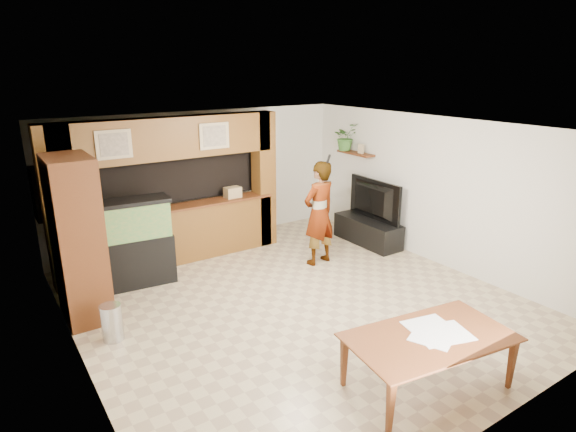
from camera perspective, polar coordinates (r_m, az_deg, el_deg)
floor at (r=7.39m, az=0.82°, el=-10.09°), size 6.50×6.50×0.00m
ceiling at (r=6.61m, az=0.92°, el=10.35°), size 6.50×6.50×0.00m
wall_back at (r=9.65m, az=-10.23°, el=4.47°), size 6.00×0.00×6.00m
wall_left at (r=5.83m, az=-24.27°, el=-5.44°), size 0.00×6.50×6.50m
wall_right at (r=8.88m, az=17.01°, el=2.88°), size 0.00×6.50×6.50m
partition at (r=8.75m, az=-14.27°, el=2.98°), size 4.20×0.99×2.60m
wall_clock at (r=6.61m, az=-26.20°, el=2.37°), size 0.05×0.25×0.25m
wall_shelf at (r=10.01m, az=8.01°, el=7.38°), size 0.25×0.90×0.04m
pantry_cabinet at (r=7.14m, az=-23.69°, el=-2.59°), size 0.57×0.94×2.30m
trash_can at (r=6.74m, az=-20.15°, el=-11.77°), size 0.27×0.27×0.49m
aquarium at (r=8.05m, az=-18.12°, el=-3.20°), size 1.29×0.48×1.43m
tv_stand at (r=9.75m, az=9.43°, el=-1.79°), size 0.54×1.47×0.49m
television at (r=9.57m, az=9.62°, el=1.84°), size 0.21×1.38×0.79m
photo_frame at (r=9.88m, az=8.64°, el=7.88°), size 0.05×0.14×0.18m
potted_plant at (r=10.17m, az=6.82°, el=9.30°), size 0.52×0.46×0.56m
person at (r=8.47m, az=3.71°, el=0.33°), size 0.73×0.53×1.86m
microphone at (r=8.14m, az=4.81°, el=6.72°), size 0.04×0.11×0.17m
dining_table at (r=5.68m, az=16.45°, el=-16.40°), size 1.93×1.26×0.64m
newspaper_a at (r=5.59m, az=16.97°, el=-13.14°), size 0.71×0.62×0.01m
newspaper_b at (r=5.60m, az=17.79°, el=-13.16°), size 0.70×0.59×0.01m
newspaper_c at (r=5.72m, az=16.16°, el=-12.34°), size 0.56×0.46×0.01m
counter_box at (r=9.09m, az=-6.58°, el=2.81°), size 0.31×0.22×0.20m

